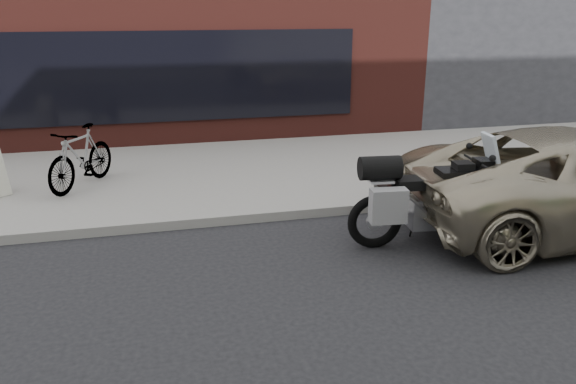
{
  "coord_description": "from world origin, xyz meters",
  "views": [
    {
      "loc": [
        -1.73,
        -4.0,
        3.2
      ],
      "look_at": [
        -0.05,
        2.88,
        0.85
      ],
      "focal_mm": 35.0,
      "sensor_mm": 36.0,
      "label": 1
    }
  ],
  "objects": [
    {
      "name": "ground",
      "position": [
        0.0,
        0.0,
        0.0
      ],
      "size": [
        120.0,
        120.0,
        0.0
      ],
      "primitive_type": "plane",
      "color": "black",
      "rests_on": "ground"
    },
    {
      "name": "near_sidewalk",
      "position": [
        0.0,
        7.0,
        0.07
      ],
      "size": [
        44.0,
        6.0,
        0.15
      ],
      "primitive_type": "cube",
      "color": "gray",
      "rests_on": "ground"
    },
    {
      "name": "storefront",
      "position": [
        -2.0,
        13.98,
        2.25
      ],
      "size": [
        14.0,
        10.07,
        4.5
      ],
      "color": "#58221C",
      "rests_on": "ground"
    },
    {
      "name": "neighbour_building",
      "position": [
        10.0,
        14.0,
        3.0
      ],
      "size": [
        10.0,
        10.0,
        6.0
      ],
      "primitive_type": "cube",
      "color": "#2B2B30",
      "rests_on": "ground"
    },
    {
      "name": "motorcycle",
      "position": [
        1.83,
        2.62,
        0.68
      ],
      "size": [
        2.49,
        0.8,
        1.58
      ],
      "rotation": [
        0.0,
        0.0,
        -0.1
      ],
      "color": "black",
      "rests_on": "ground"
    },
    {
      "name": "bicycle_rear",
      "position": [
        -3.0,
        6.11,
        0.69
      ],
      "size": [
        1.34,
        1.81,
        1.08
      ],
      "primitive_type": "imported",
      "rotation": [
        0.0,
        0.0,
        -0.53
      ],
      "color": "gray",
      "rests_on": "near_sidewalk"
    }
  ]
}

